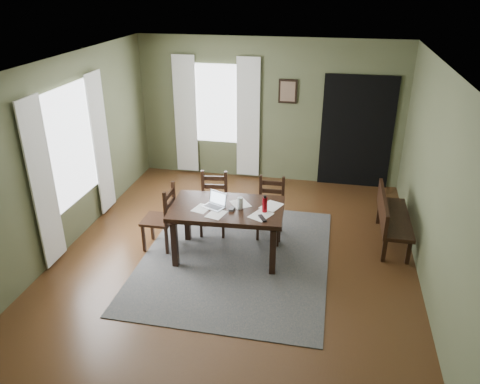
% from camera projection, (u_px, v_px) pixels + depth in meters
% --- Properties ---
extents(ground, '(5.00, 6.00, 0.01)m').
position_uv_depth(ground, '(236.00, 258.00, 6.70)').
color(ground, '#492C16').
extents(room_shell, '(5.02, 6.02, 2.71)m').
position_uv_depth(room_shell, '(235.00, 137.00, 5.94)').
color(room_shell, '#53593A').
rests_on(room_shell, ground).
extents(rug, '(2.60, 3.20, 0.01)m').
position_uv_depth(rug, '(236.00, 257.00, 6.70)').
color(rug, '#454545').
rests_on(rug, ground).
extents(dining_table, '(1.60, 1.02, 0.77)m').
position_uv_depth(dining_table, '(227.00, 213.00, 6.46)').
color(dining_table, black).
rests_on(dining_table, rug).
extents(chair_end, '(0.44, 0.44, 0.98)m').
position_uv_depth(chair_end, '(161.00, 218.00, 6.76)').
color(chair_end, black).
rests_on(chair_end, rug).
extents(chair_back_left, '(0.47, 0.47, 0.96)m').
position_uv_depth(chair_back_left, '(214.00, 204.00, 7.21)').
color(chair_back_left, black).
rests_on(chair_back_left, rug).
extents(chair_back_right, '(0.42, 0.42, 0.92)m').
position_uv_depth(chair_back_right, '(271.00, 208.00, 7.11)').
color(chair_back_right, black).
rests_on(chair_back_right, rug).
extents(bench, '(0.43, 1.34, 0.75)m').
position_uv_depth(bench, '(390.00, 215.00, 6.92)').
color(bench, black).
rests_on(bench, ground).
extents(laptop, '(0.35, 0.32, 0.20)m').
position_uv_depth(laptop, '(216.00, 203.00, 6.42)').
color(laptop, '#B7B7BC').
rests_on(laptop, dining_table).
extents(computer_mouse, '(0.07, 0.11, 0.04)m').
position_uv_depth(computer_mouse, '(232.00, 209.00, 6.32)').
color(computer_mouse, '#3F3F42').
rests_on(computer_mouse, dining_table).
extents(tv_remote, '(0.14, 0.19, 0.02)m').
position_uv_depth(tv_remote, '(262.00, 218.00, 6.10)').
color(tv_remote, black).
rests_on(tv_remote, dining_table).
extents(drinking_glass, '(0.10, 0.10, 0.17)m').
position_uv_depth(drinking_glass, '(240.00, 203.00, 6.35)').
color(drinking_glass, silver).
rests_on(drinking_glass, dining_table).
extents(water_bottle, '(0.08, 0.08, 0.24)m').
position_uv_depth(water_bottle, '(265.00, 205.00, 6.24)').
color(water_bottle, maroon).
rests_on(water_bottle, dining_table).
extents(paper_a, '(0.27, 0.31, 0.00)m').
position_uv_depth(paper_a, '(202.00, 209.00, 6.37)').
color(paper_a, white).
rests_on(paper_a, dining_table).
extents(paper_b, '(0.34, 0.38, 0.00)m').
position_uv_depth(paper_b, '(261.00, 215.00, 6.19)').
color(paper_b, white).
rests_on(paper_b, dining_table).
extents(paper_c, '(0.35, 0.37, 0.00)m').
position_uv_depth(paper_c, '(240.00, 204.00, 6.51)').
color(paper_c, white).
rests_on(paper_c, dining_table).
extents(paper_d, '(0.34, 0.37, 0.00)m').
position_uv_depth(paper_d, '(271.00, 206.00, 6.44)').
color(paper_d, white).
rests_on(paper_d, dining_table).
extents(paper_e, '(0.28, 0.32, 0.00)m').
position_uv_depth(paper_e, '(216.00, 214.00, 6.23)').
color(paper_e, white).
rests_on(paper_e, dining_table).
extents(window_left, '(0.01, 1.30, 1.70)m').
position_uv_depth(window_left, '(70.00, 146.00, 6.72)').
color(window_left, white).
rests_on(window_left, ground).
extents(window_back, '(1.00, 0.01, 1.50)m').
position_uv_depth(window_back, '(217.00, 104.00, 8.91)').
color(window_back, white).
rests_on(window_back, ground).
extents(curtain_left_near, '(0.03, 0.48, 2.30)m').
position_uv_depth(curtain_left_near, '(43.00, 185.00, 6.09)').
color(curtain_left_near, silver).
rests_on(curtain_left_near, ground).
extents(curtain_left_far, '(0.03, 0.48, 2.30)m').
position_uv_depth(curtain_left_far, '(101.00, 144.00, 7.55)').
color(curtain_left_far, silver).
rests_on(curtain_left_far, ground).
extents(curtain_back_left, '(0.44, 0.03, 2.30)m').
position_uv_depth(curtain_back_left, '(186.00, 115.00, 9.10)').
color(curtain_back_left, silver).
rests_on(curtain_back_left, ground).
extents(curtain_back_right, '(0.44, 0.03, 2.30)m').
position_uv_depth(curtain_back_right, '(248.00, 119.00, 8.88)').
color(curtain_back_right, silver).
rests_on(curtain_back_right, ground).
extents(framed_picture, '(0.34, 0.03, 0.44)m').
position_uv_depth(framed_picture, '(288.00, 91.00, 8.54)').
color(framed_picture, black).
rests_on(framed_picture, ground).
extents(doorway_back, '(1.30, 0.03, 2.10)m').
position_uv_depth(doorway_back, '(357.00, 132.00, 8.60)').
color(doorway_back, black).
rests_on(doorway_back, ground).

